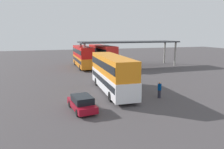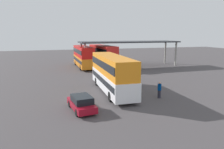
{
  "view_description": "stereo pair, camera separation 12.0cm",
  "coord_description": "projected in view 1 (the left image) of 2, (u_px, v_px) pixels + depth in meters",
  "views": [
    {
      "loc": [
        -7.62,
        -19.76,
        6.57
      ],
      "look_at": [
        -0.38,
        2.95,
        2.0
      ],
      "focal_mm": 34.39,
      "sensor_mm": 36.0,
      "label": 1
    },
    {
      "loc": [
        -7.5,
        -19.79,
        6.57
      ],
      "look_at": [
        -0.38,
        2.95,
        2.0
      ],
      "focal_mm": 34.39,
      "sensor_mm": 36.0,
      "label": 2
    }
  ],
  "objects": [
    {
      "name": "ground_plane",
      "position": [
        124.0,
        99.0,
        22.0
      ],
      "size": [
        140.0,
        140.0,
        0.0
      ],
      "primitive_type": "plane",
      "color": "#464244"
    },
    {
      "name": "double_decker_main",
      "position": [
        112.0,
        72.0,
        24.23
      ],
      "size": [
        2.88,
        11.28,
        4.1
      ],
      "rotation": [
        0.0,
        0.0,
        1.53
      ],
      "color": "white",
      "rests_on": "ground_plane"
    },
    {
      "name": "parked_hatchback",
      "position": [
        82.0,
        103.0,
        18.46
      ],
      "size": [
        2.1,
        4.09,
        1.35
      ],
      "rotation": [
        0.0,
        0.0,
        1.7
      ],
      "color": "maroon",
      "rests_on": "ground_plane"
    },
    {
      "name": "double_decker_near_canopy",
      "position": [
        83.0,
        56.0,
        41.93
      ],
      "size": [
        2.5,
        10.93,
        4.1
      ],
      "rotation": [
        0.0,
        0.0,
        1.57
      ],
      "color": "orange",
      "rests_on": "ground_plane"
    },
    {
      "name": "double_decker_mid_row",
      "position": [
        102.0,
        55.0,
        42.35
      ],
      "size": [
        3.45,
        10.49,
        4.27
      ],
      "rotation": [
        0.0,
        0.0,
        1.67
      ],
      "color": "orange",
      "rests_on": "ground_plane"
    },
    {
      "name": "depot_canopy",
      "position": [
        129.0,
        43.0,
        42.44
      ],
      "size": [
        19.91,
        5.27,
        5.06
      ],
      "rotation": [
        0.0,
        0.0,
        0.0
      ],
      "color": "#33353A",
      "rests_on": "ground_plane"
    },
    {
      "name": "pedestrian_waiting",
      "position": [
        159.0,
        90.0,
        22.08
      ],
      "size": [
        0.38,
        0.38,
        1.72
      ],
      "rotation": [
        0.0,
        0.0,
        4.67
      ],
      "color": "#262633",
      "rests_on": "ground_plane"
    }
  ]
}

